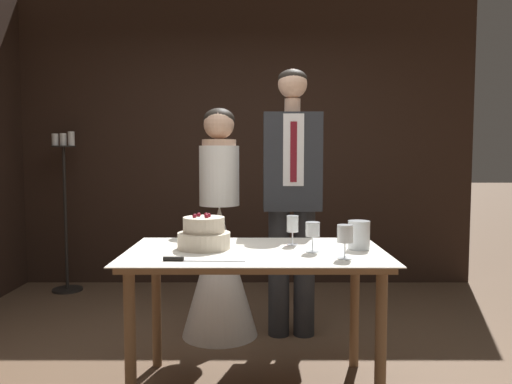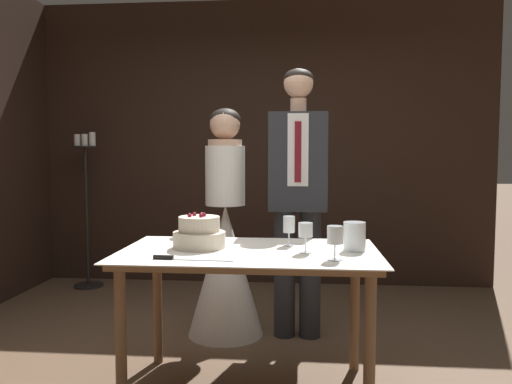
# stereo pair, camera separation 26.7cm
# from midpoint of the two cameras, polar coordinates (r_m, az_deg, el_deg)

# --- Properties ---
(wall_back) EXTENTS (4.58, 0.12, 2.79)m
(wall_back) POSITION_cam_midpoint_polar(r_m,az_deg,el_deg) (5.01, 1.91, 5.52)
(wall_back) COLOR black
(wall_back) RESTS_ON ground_plane
(cake_table) EXTENTS (1.38, 0.81, 0.78)m
(cake_table) POSITION_cam_midpoint_polar(r_m,az_deg,el_deg) (2.71, 2.06, -8.58)
(cake_table) COLOR brown
(cake_table) RESTS_ON ground_plane
(tiered_cake) EXTENTS (0.29, 0.29, 0.19)m
(tiered_cake) POSITION_cam_midpoint_polar(r_m,az_deg,el_deg) (2.76, -3.75, -4.81)
(tiered_cake) COLOR beige
(tiered_cake) RESTS_ON cake_table
(cake_knife) EXTENTS (0.40, 0.04, 0.02)m
(cake_knife) POSITION_cam_midpoint_polar(r_m,az_deg,el_deg) (2.47, -5.92, -7.56)
(cake_knife) COLOR silver
(cake_knife) RESTS_ON cake_table
(wine_glass_near) EXTENTS (0.07, 0.07, 0.17)m
(wine_glass_near) POSITION_cam_midpoint_polar(r_m,az_deg,el_deg) (2.83, 6.51, -3.89)
(wine_glass_near) COLOR silver
(wine_glass_near) RESTS_ON cake_table
(wine_glass_middle) EXTENTS (0.08, 0.08, 0.16)m
(wine_glass_middle) POSITION_cam_midpoint_polar(r_m,az_deg,el_deg) (2.63, 8.61, -4.45)
(wine_glass_middle) COLOR silver
(wine_glass_middle) RESTS_ON cake_table
(wine_glass_far) EXTENTS (0.08, 0.08, 0.17)m
(wine_glass_far) POSITION_cam_midpoint_polar(r_m,az_deg,el_deg) (2.48, 12.10, -5.05)
(wine_glass_far) COLOR silver
(wine_glass_far) RESTS_ON cake_table
(hurricane_candle) EXTENTS (0.12, 0.12, 0.15)m
(hurricane_candle) POSITION_cam_midpoint_polar(r_m,az_deg,el_deg) (2.74, 13.95, -5.05)
(hurricane_candle) COLOR silver
(hurricane_candle) RESTS_ON cake_table
(bride) EXTENTS (0.54, 0.54, 1.61)m
(bride) POSITION_cam_midpoint_polar(r_m,az_deg,el_deg) (3.57, -1.35, -6.87)
(bride) COLOR white
(bride) RESTS_ON ground_plane
(groom) EXTENTS (0.40, 0.25, 1.88)m
(groom) POSITION_cam_midpoint_polar(r_m,az_deg,el_deg) (3.49, 6.99, 0.21)
(groom) COLOR #282B30
(groom) RESTS_ON ground_plane
(candle_stand) EXTENTS (0.28, 0.28, 1.50)m
(candle_stand) POSITION_cam_midpoint_polar(r_m,az_deg,el_deg) (5.06, -17.37, -1.99)
(candle_stand) COLOR black
(candle_stand) RESTS_ON ground_plane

